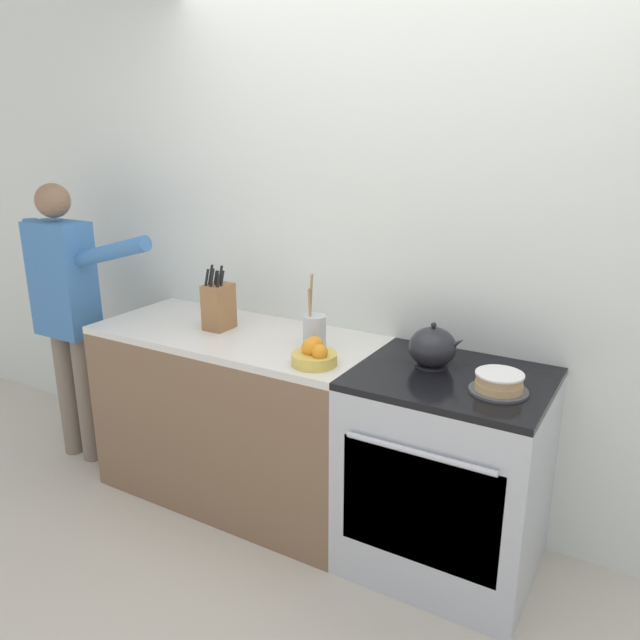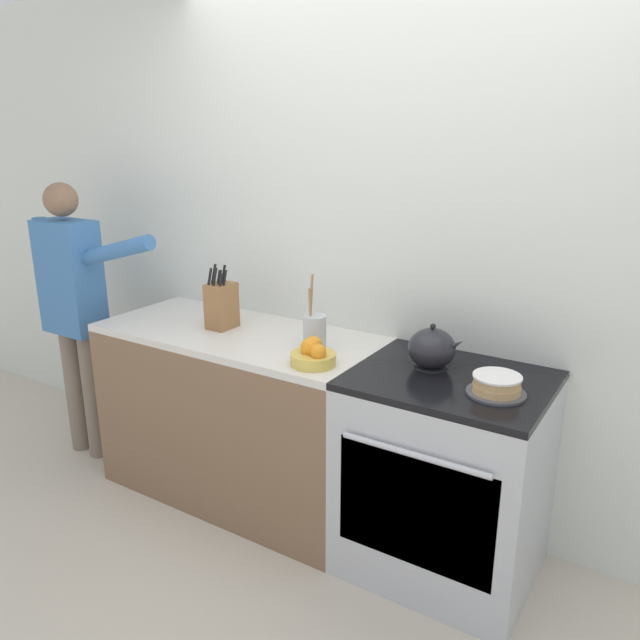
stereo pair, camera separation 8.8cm
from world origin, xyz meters
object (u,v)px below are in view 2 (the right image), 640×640
stove_range (444,475)px  person_baker (74,300)px  fruit_bowl (313,354)px  layer_cake (497,385)px  utensil_crock (315,331)px  knife_block (221,305)px  tea_kettle (432,349)px

stove_range → person_baker: bearing=-175.9°
stove_range → fruit_bowl: (-0.55, -0.17, 0.49)m
layer_cake → person_baker: size_ratio=0.14×
utensil_crock → fruit_bowl: bearing=-59.1°
stove_range → utensil_crock: bearing=-179.4°
stove_range → person_baker: 2.21m
stove_range → knife_block: bearing=179.6°
tea_kettle → stove_range: bearing=-28.9°
person_baker → utensil_crock: bearing=7.7°
tea_kettle → person_baker: (-2.04, -0.21, -0.04)m
utensil_crock → fruit_bowl: 0.20m
utensil_crock → person_baker: person_baker is taller
tea_kettle → fruit_bowl: 0.50m
stove_range → utensil_crock: utensil_crock is taller
tea_kettle → fruit_bowl: size_ratio=1.24×
utensil_crock → fruit_bowl: utensil_crock is taller
layer_cake → fruit_bowl: 0.76m
tea_kettle → utensil_crock: 0.54m
stove_range → fruit_bowl: size_ratio=4.59×
layer_cake → tea_kettle: 0.34m
knife_block → utensil_crock: bearing=-1.6°
fruit_bowl → layer_cake: bearing=7.9°
layer_cake → tea_kettle: bearing=157.9°
utensil_crock → tea_kettle: bearing=7.0°
tea_kettle → utensil_crock: size_ratio=0.71×
tea_kettle → person_baker: bearing=-174.0°
fruit_bowl → person_baker: person_baker is taller
stove_range → layer_cake: bearing=-18.2°
person_baker → layer_cake: bearing=4.2°
stove_range → person_baker: size_ratio=0.57×
knife_block → fruit_bowl: 0.69m
tea_kettle → fruit_bowl: (-0.44, -0.23, -0.04)m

